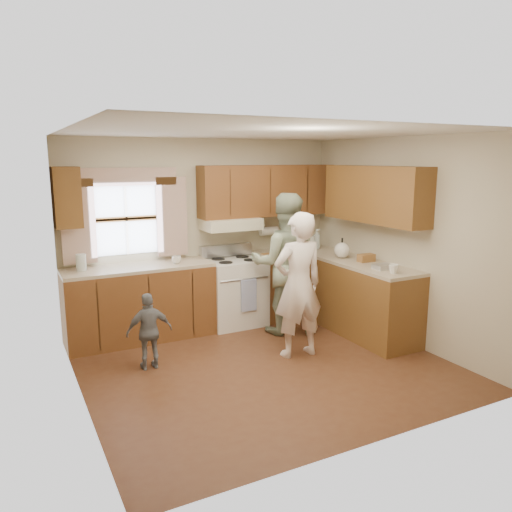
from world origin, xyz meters
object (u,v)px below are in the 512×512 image
stove (234,291)px  child (149,331)px  woman_right (285,264)px  woman_left (298,285)px

stove → child: bearing=-147.1°
stove → child: 1.71m
woman_right → child: size_ratio=2.16×
woman_left → child: bearing=-11.9°
woman_right → child: woman_right is taller
woman_left → woman_right: bearing=-107.0°
woman_left → child: (-1.61, 0.41, -0.41)m
woman_right → child: (-1.88, -0.35, -0.49)m
stove → woman_right: 0.86m
stove → woman_right: bearing=-52.6°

